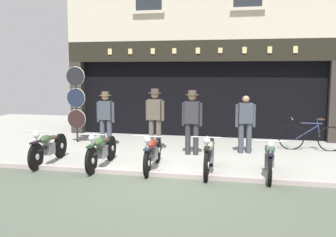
{
  "coord_description": "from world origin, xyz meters",
  "views": [
    {
      "loc": [
        1.85,
        -7.8,
        2.3
      ],
      "look_at": [
        -0.46,
        2.56,
        0.96
      ],
      "focal_mm": 40.85,
      "sensor_mm": 36.0,
      "label": 1
    }
  ],
  "objects_px": {
    "motorcycle_right": "(269,158)",
    "assistant_far_right": "(245,122)",
    "salesman_left": "(106,116)",
    "salesman_right": "(192,119)",
    "leaning_bicycle": "(311,137)",
    "motorcycle_center_right": "(209,154)",
    "advert_board_near": "(246,86)",
    "shopkeeper_center": "(155,116)",
    "advert_board_far": "(274,86)",
    "motorcycle_center_left": "(101,150)",
    "tyre_sign_pole": "(76,99)",
    "motorcycle_center": "(152,152)",
    "motorcycle_left": "(48,147)"
  },
  "relations": [
    {
      "from": "salesman_left",
      "to": "advert_board_far",
      "type": "xyz_separation_m",
      "value": [
        5.02,
        2.4,
        0.85
      ]
    },
    {
      "from": "motorcycle_center_right",
      "to": "salesman_left",
      "type": "distance_m",
      "value": 4.2
    },
    {
      "from": "motorcycle_center_left",
      "to": "shopkeeper_center",
      "type": "relative_size",
      "value": 1.15
    },
    {
      "from": "advert_board_near",
      "to": "motorcycle_left",
      "type": "bearing_deg",
      "value": -134.11
    },
    {
      "from": "motorcycle_center",
      "to": "tyre_sign_pole",
      "type": "height_order",
      "value": "tyre_sign_pole"
    },
    {
      "from": "motorcycle_right",
      "to": "advert_board_far",
      "type": "bearing_deg",
      "value": -92.34
    },
    {
      "from": "motorcycle_center_left",
      "to": "salesman_right",
      "type": "xyz_separation_m",
      "value": [
        1.89,
        1.81,
        0.57
      ]
    },
    {
      "from": "advert_board_far",
      "to": "tyre_sign_pole",
      "type": "bearing_deg",
      "value": -162.08
    },
    {
      "from": "motorcycle_center_left",
      "to": "motorcycle_center_right",
      "type": "relative_size",
      "value": 1.02
    },
    {
      "from": "motorcycle_left",
      "to": "tyre_sign_pole",
      "type": "height_order",
      "value": "tyre_sign_pole"
    },
    {
      "from": "motorcycle_center",
      "to": "shopkeeper_center",
      "type": "distance_m",
      "value": 2.21
    },
    {
      "from": "assistant_far_right",
      "to": "tyre_sign_pole",
      "type": "relative_size",
      "value": 0.66
    },
    {
      "from": "motorcycle_right",
      "to": "assistant_far_right",
      "type": "distance_m",
      "value": 2.45
    },
    {
      "from": "salesman_right",
      "to": "leaning_bicycle",
      "type": "height_order",
      "value": "salesman_right"
    },
    {
      "from": "assistant_far_right",
      "to": "tyre_sign_pole",
      "type": "distance_m",
      "value": 5.36
    },
    {
      "from": "salesman_left",
      "to": "assistant_far_right",
      "type": "xyz_separation_m",
      "value": [
        4.16,
        -0.09,
        -0.04
      ]
    },
    {
      "from": "motorcycle_center_left",
      "to": "advert_board_near",
      "type": "height_order",
      "value": "advert_board_near"
    },
    {
      "from": "shopkeeper_center",
      "to": "leaning_bicycle",
      "type": "bearing_deg",
      "value": -161.57
    },
    {
      "from": "leaning_bicycle",
      "to": "motorcycle_center_right",
      "type": "bearing_deg",
      "value": 139.8
    },
    {
      "from": "motorcycle_left",
      "to": "motorcycle_center",
      "type": "xyz_separation_m",
      "value": [
        2.64,
        0.05,
        -0.01
      ]
    },
    {
      "from": "tyre_sign_pole",
      "to": "advert_board_near",
      "type": "relative_size",
      "value": 2.29
    },
    {
      "from": "tyre_sign_pole",
      "to": "motorcycle_left",
      "type": "bearing_deg",
      "value": -77.95
    },
    {
      "from": "salesman_left",
      "to": "advert_board_near",
      "type": "xyz_separation_m",
      "value": [
        4.11,
        2.4,
        0.85
      ]
    },
    {
      "from": "advert_board_near",
      "to": "leaning_bicycle",
      "type": "bearing_deg",
      "value": -41.94
    },
    {
      "from": "motorcycle_left",
      "to": "salesman_left",
      "type": "bearing_deg",
      "value": -106.66
    },
    {
      "from": "shopkeeper_center",
      "to": "assistant_far_right",
      "type": "distance_m",
      "value": 2.55
    },
    {
      "from": "motorcycle_left",
      "to": "assistant_far_right",
      "type": "distance_m",
      "value": 5.27
    },
    {
      "from": "salesman_left",
      "to": "shopkeeper_center",
      "type": "bearing_deg",
      "value": 169.5
    },
    {
      "from": "motorcycle_right",
      "to": "shopkeeper_center",
      "type": "bearing_deg",
      "value": -33.49
    },
    {
      "from": "motorcycle_center_left",
      "to": "assistant_far_right",
      "type": "xyz_separation_m",
      "value": [
        3.31,
        2.33,
        0.47
      ]
    },
    {
      "from": "salesman_left",
      "to": "tyre_sign_pole",
      "type": "distance_m",
      "value": 1.31
    },
    {
      "from": "leaning_bicycle",
      "to": "salesman_right",
      "type": "bearing_deg",
      "value": 111.6
    },
    {
      "from": "advert_board_far",
      "to": "assistant_far_right",
      "type": "bearing_deg",
      "value": -109.02
    },
    {
      "from": "leaning_bicycle",
      "to": "advert_board_far",
      "type": "bearing_deg",
      "value": 30.22
    },
    {
      "from": "tyre_sign_pole",
      "to": "motorcycle_center_right",
      "type": "bearing_deg",
      "value": -31.47
    },
    {
      "from": "motorcycle_right",
      "to": "leaning_bicycle",
      "type": "relative_size",
      "value": 1.06
    },
    {
      "from": "salesman_right",
      "to": "salesman_left",
      "type": "bearing_deg",
      "value": -12.51
    },
    {
      "from": "assistant_far_right",
      "to": "advert_board_near",
      "type": "height_order",
      "value": "advert_board_near"
    },
    {
      "from": "motorcycle_right",
      "to": "salesman_left",
      "type": "bearing_deg",
      "value": -26.08
    },
    {
      "from": "motorcycle_center_left",
      "to": "motorcycle_center_right",
      "type": "height_order",
      "value": "motorcycle_center_right"
    },
    {
      "from": "motorcycle_right",
      "to": "advert_board_near",
      "type": "xyz_separation_m",
      "value": [
        -0.62,
        4.83,
        1.36
      ]
    },
    {
      "from": "motorcycle_center_right",
      "to": "assistant_far_right",
      "type": "bearing_deg",
      "value": -109.49
    },
    {
      "from": "advert_board_far",
      "to": "motorcycle_center_left",
      "type": "bearing_deg",
      "value": -130.82
    },
    {
      "from": "motorcycle_right",
      "to": "advert_board_near",
      "type": "relative_size",
      "value": 1.82
    },
    {
      "from": "motorcycle_center",
      "to": "leaning_bicycle",
      "type": "relative_size",
      "value": 1.1
    },
    {
      "from": "salesman_left",
      "to": "salesman_right",
      "type": "height_order",
      "value": "salesman_right"
    },
    {
      "from": "motorcycle_center_left",
      "to": "leaning_bicycle",
      "type": "relative_size",
      "value": 1.12
    },
    {
      "from": "shopkeeper_center",
      "to": "salesman_right",
      "type": "distance_m",
      "value": 1.17
    },
    {
      "from": "motorcycle_center_right",
      "to": "salesman_right",
      "type": "bearing_deg",
      "value": -70.91
    },
    {
      "from": "motorcycle_left",
      "to": "advert_board_far",
      "type": "bearing_deg",
      "value": -142.97
    }
  ]
}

